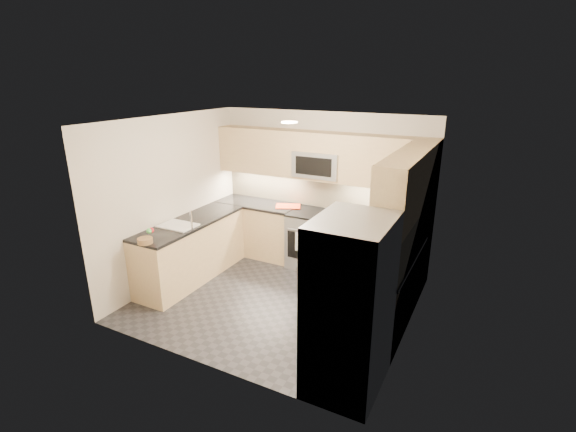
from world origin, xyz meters
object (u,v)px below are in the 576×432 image
at_px(fruit_basket, 145,241).
at_px(gas_range, 314,240).
at_px(cutting_board, 288,206).
at_px(microwave, 318,164).
at_px(refrigerator, 350,306).
at_px(utensil_bowl, 418,224).

bearing_deg(fruit_basket, gas_range, 57.11).
bearing_deg(gas_range, cutting_board, 172.48).
relative_size(microwave, cutting_board, 1.87).
bearing_deg(microwave, fruit_basket, -121.48).
distance_m(microwave, fruit_basket, 2.85).
height_order(refrigerator, cutting_board, refrigerator).
distance_m(utensil_bowl, fruit_basket, 3.78).
bearing_deg(fruit_basket, cutting_board, 67.94).
bearing_deg(microwave, gas_range, -90.00).
xyz_separation_m(gas_range, cutting_board, (-0.51, 0.07, 0.49)).
bearing_deg(cutting_board, fruit_basket, -112.06).
bearing_deg(fruit_basket, microwave, 58.52).
bearing_deg(utensil_bowl, fruit_basket, -144.23).
distance_m(utensil_bowl, cutting_board, 2.14).
relative_size(utensil_bowl, cutting_board, 0.63).
bearing_deg(utensil_bowl, microwave, 175.02).
height_order(refrigerator, fruit_basket, refrigerator).
bearing_deg(gas_range, refrigerator, -59.12).
bearing_deg(microwave, cutting_board, -173.53).
relative_size(microwave, fruit_basket, 3.88).
relative_size(gas_range, cutting_board, 2.24).
xyz_separation_m(refrigerator, cutting_board, (-1.96, 2.49, 0.05)).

